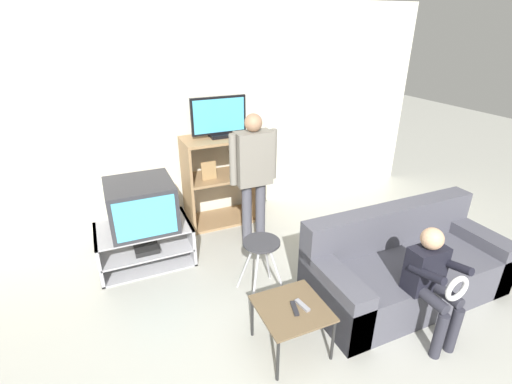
# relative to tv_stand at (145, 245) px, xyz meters

# --- Properties ---
(wall_back) EXTENTS (6.40, 0.06, 2.60)m
(wall_back) POSITION_rel_tv_stand_xyz_m (0.91, 0.89, 1.09)
(wall_back) COLOR silver
(wall_back) RESTS_ON ground_plane
(tv_stand) EXTENTS (0.95, 0.59, 0.43)m
(tv_stand) POSITION_rel_tv_stand_xyz_m (0.00, 0.00, 0.00)
(tv_stand) COLOR #A8A8AD
(tv_stand) RESTS_ON ground_plane
(television_main) EXTENTS (0.64, 0.63, 0.48)m
(television_main) POSITION_rel_tv_stand_xyz_m (0.02, 0.01, 0.46)
(television_main) COLOR #2D2D33
(television_main) RESTS_ON tv_stand
(media_shelf) EXTENTS (0.84, 0.50, 1.10)m
(media_shelf) POSITION_rel_tv_stand_xyz_m (1.02, 0.57, 0.35)
(media_shelf) COLOR #9E7A51
(media_shelf) RESTS_ON ground_plane
(television_flat) EXTENTS (0.66, 0.20, 0.47)m
(television_flat) POSITION_rel_tv_stand_xyz_m (1.05, 0.58, 1.12)
(television_flat) COLOR black
(television_flat) RESTS_ON media_shelf
(folding_stool) EXTENTS (0.38, 0.38, 0.58)m
(folding_stool) POSITION_rel_tv_stand_xyz_m (0.91, -0.96, 0.26)
(folding_stool) COLOR #B7B7BC
(folding_stool) RESTS_ON ground_plane
(snack_table) EXTENTS (0.51, 0.51, 0.40)m
(snack_table) POSITION_rel_tv_stand_xyz_m (0.86, -1.62, 0.14)
(snack_table) COLOR brown
(snack_table) RESTS_ON ground_plane
(remote_control_black) EXTENTS (0.07, 0.15, 0.02)m
(remote_control_black) POSITION_rel_tv_stand_xyz_m (0.86, -1.65, 0.19)
(remote_control_black) COLOR #232328
(remote_control_black) RESTS_ON snack_table
(remote_control_white) EXTENTS (0.06, 0.15, 0.02)m
(remote_control_white) POSITION_rel_tv_stand_xyz_m (0.93, -1.64, 0.19)
(remote_control_white) COLOR gray
(remote_control_white) RESTS_ON snack_table
(couch) EXTENTS (1.85, 0.80, 0.79)m
(couch) POSITION_rel_tv_stand_xyz_m (2.13, -1.46, 0.06)
(couch) COLOR #4C4C56
(couch) RESTS_ON ground_plane
(person_standing_adult) EXTENTS (0.53, 0.20, 1.52)m
(person_standing_adult) POSITION_rel_tv_stand_xyz_m (1.19, -0.12, 0.70)
(person_standing_adult) COLOR #4C4C56
(person_standing_adult) RESTS_ON ground_plane
(person_seated_child) EXTENTS (0.33, 0.43, 0.95)m
(person_seated_child) POSITION_rel_tv_stand_xyz_m (1.91, -1.93, 0.35)
(person_seated_child) COLOR #2D2D38
(person_seated_child) RESTS_ON ground_plane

